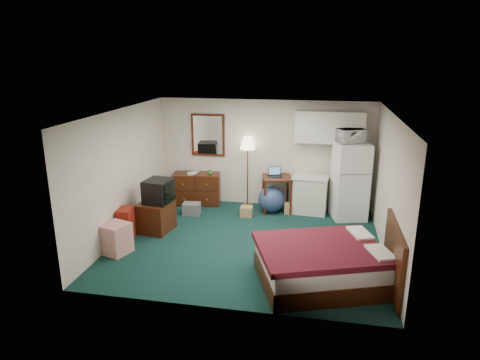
% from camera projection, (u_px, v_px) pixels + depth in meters
% --- Properties ---
extents(floor, '(5.00, 4.50, 0.01)m').
position_uv_depth(floor, '(248.00, 243.00, 8.24)').
color(floor, '#12332E').
rests_on(floor, ground).
extents(ceiling, '(5.00, 4.50, 0.01)m').
position_uv_depth(ceiling, '(248.00, 113.00, 7.53)').
color(ceiling, beige).
rests_on(ceiling, walls).
extents(walls, '(5.01, 4.51, 2.50)m').
position_uv_depth(walls, '(248.00, 181.00, 7.89)').
color(walls, beige).
rests_on(walls, floor).
extents(mirror, '(0.80, 0.06, 1.00)m').
position_uv_depth(mirror, '(208.00, 135.00, 10.11)').
color(mirror, white).
rests_on(mirror, walls).
extents(upper_cabinets, '(1.50, 0.35, 0.70)m').
position_uv_depth(upper_cabinets, '(329.00, 127.00, 9.37)').
color(upper_cabinets, silver).
rests_on(upper_cabinets, walls).
extents(headboard, '(0.06, 1.56, 1.00)m').
position_uv_depth(headboard, '(393.00, 257.00, 6.48)').
color(headboard, black).
rests_on(headboard, walls).
extents(dresser, '(1.17, 0.66, 0.75)m').
position_uv_depth(dresser, '(197.00, 189.00, 10.29)').
color(dresser, black).
rests_on(dresser, floor).
extents(floor_lamp, '(0.45, 0.45, 1.67)m').
position_uv_depth(floor_lamp, '(248.00, 172.00, 10.00)').
color(floor_lamp, gold).
rests_on(floor_lamp, floor).
extents(desk, '(0.76, 0.76, 0.81)m').
position_uv_depth(desk, '(277.00, 194.00, 9.83)').
color(desk, black).
rests_on(desk, floor).
extents(exercise_ball, '(0.74, 0.74, 0.61)m').
position_uv_depth(exercise_ball, '(271.00, 199.00, 9.75)').
color(exercise_ball, navy).
rests_on(exercise_ball, floor).
extents(kitchen_counter, '(0.80, 0.64, 0.82)m').
position_uv_depth(kitchen_counter, '(310.00, 195.00, 9.72)').
color(kitchen_counter, silver).
rests_on(kitchen_counter, floor).
extents(fridge, '(0.84, 0.84, 1.68)m').
position_uv_depth(fridge, '(350.00, 181.00, 9.28)').
color(fridge, white).
rests_on(fridge, floor).
extents(bed, '(2.31, 2.05, 0.61)m').
position_uv_depth(bed, '(322.00, 265.00, 6.74)').
color(bed, '#430D1C').
rests_on(bed, floor).
extents(tv_stand, '(0.69, 0.74, 0.61)m').
position_uv_depth(tv_stand, '(156.00, 216.00, 8.74)').
color(tv_stand, black).
rests_on(tv_stand, floor).
extents(suitcase, '(0.30, 0.42, 0.64)m').
position_uv_depth(suitcase, '(126.00, 224.00, 8.30)').
color(suitcase, maroon).
rests_on(suitcase, floor).
extents(retail_box, '(0.57, 0.57, 0.56)m').
position_uv_depth(retail_box, '(116.00, 239.00, 7.76)').
color(retail_box, beige).
rests_on(retail_box, floor).
extents(file_bin, '(0.40, 0.31, 0.27)m').
position_uv_depth(file_bin, '(192.00, 209.00, 9.65)').
color(file_bin, slate).
rests_on(file_bin, floor).
extents(cardboard_box_a, '(0.28, 0.24, 0.23)m').
position_uv_depth(cardboard_box_a, '(246.00, 212.00, 9.54)').
color(cardboard_box_a, '#978158').
rests_on(cardboard_box_a, floor).
extents(cardboard_box_b, '(0.21, 0.25, 0.23)m').
position_uv_depth(cardboard_box_b, '(289.00, 208.00, 9.74)').
color(cardboard_box_b, '#978158').
rests_on(cardboard_box_b, floor).
extents(laptop, '(0.36, 0.33, 0.20)m').
position_uv_depth(laptop, '(276.00, 172.00, 9.69)').
color(laptop, black).
rests_on(laptop, desk).
extents(crt_tv, '(0.58, 0.61, 0.47)m').
position_uv_depth(crt_tv, '(158.00, 191.00, 8.60)').
color(crt_tv, black).
rests_on(crt_tv, tv_stand).
extents(microwave, '(0.62, 0.52, 0.37)m').
position_uv_depth(microwave, '(351.00, 134.00, 9.01)').
color(microwave, white).
rests_on(microwave, fridge).
extents(book_a, '(0.18, 0.07, 0.25)m').
position_uv_depth(book_a, '(187.00, 169.00, 10.10)').
color(book_a, '#978158').
rests_on(book_a, dresser).
extents(book_b, '(0.18, 0.03, 0.24)m').
position_uv_depth(book_b, '(191.00, 168.00, 10.19)').
color(book_b, '#978158').
rests_on(book_b, dresser).
extents(mug, '(0.15, 0.13, 0.13)m').
position_uv_depth(mug, '(210.00, 172.00, 10.05)').
color(mug, '#398433').
rests_on(mug, dresser).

